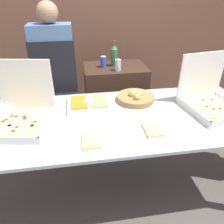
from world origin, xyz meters
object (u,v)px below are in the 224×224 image
object	(u,v)px
paper_plate_front_right	(153,130)
soda_can_silver	(118,65)
pizza_box_far_left	(211,99)
person_server_vest	(56,79)
pizza_box_near_left	(21,113)
veggie_tray	(89,103)
soda_can_colored	(103,62)
bread_basket	(135,97)
paper_plate_front_center	(91,141)
soda_bottle	(114,55)

from	to	relation	value
paper_plate_front_right	soda_can_silver	bearing A→B (deg)	94.25
pizza_box_far_left	person_server_vest	xyz separation A→B (m)	(-1.34, 0.68, 0.00)
paper_plate_front_right	person_server_vest	world-z (taller)	person_server_vest
pizza_box_near_left	veggie_tray	distance (m)	0.57
pizza_box_near_left	soda_can_colored	xyz separation A→B (m)	(0.74, 0.87, 0.10)
bread_basket	soda_can_silver	world-z (taller)	soda_can_silver
pizza_box_near_left	bread_basket	distance (m)	0.99
pizza_box_far_left	paper_plate_front_center	bearing A→B (deg)	-171.38
soda_can_silver	soda_can_colored	world-z (taller)	same
pizza_box_near_left	soda_can_silver	world-z (taller)	pizza_box_near_left
pizza_box_far_left	soda_bottle	bearing A→B (deg)	117.94
bread_basket	paper_plate_front_center	bearing A→B (deg)	-128.50
soda_bottle	person_server_vest	xyz separation A→B (m)	(-0.65, -0.23, -0.16)
pizza_box_near_left	paper_plate_front_center	xyz separation A→B (m)	(0.51, -0.34, -0.07)
pizza_box_near_left	paper_plate_front_center	bearing A→B (deg)	-24.09
veggie_tray	person_server_vest	xyz separation A→B (m)	(-0.31, 0.49, 0.06)
soda_bottle	person_server_vest	bearing A→B (deg)	-160.74
bread_basket	soda_can_colored	world-z (taller)	soda_can_colored
veggie_tray	paper_plate_front_center	bearing A→B (deg)	-92.10
bread_basket	soda_can_silver	distance (m)	0.54
pizza_box_near_left	veggie_tray	size ratio (longest dim) A/B	1.41
paper_plate_front_center	person_server_vest	size ratio (longest dim) A/B	0.13
paper_plate_front_right	soda_can_silver	xyz separation A→B (m)	(-0.08, 1.02, 0.16)
soda_can_silver	soda_can_colored	xyz separation A→B (m)	(-0.14, 0.14, 0.00)
soda_bottle	soda_can_silver	bearing A→B (deg)	-85.10
soda_bottle	soda_can_silver	distance (m)	0.18
soda_bottle	pizza_box_far_left	bearing A→B (deg)	-52.82
pizza_box_near_left	paper_plate_front_right	world-z (taller)	pizza_box_near_left
pizza_box_near_left	person_server_vest	bearing A→B (deg)	81.61
pizza_box_far_left	pizza_box_near_left	bearing A→B (deg)	170.58
pizza_box_far_left	soda_bottle	size ratio (longest dim) A/B	1.83
pizza_box_near_left	paper_plate_front_right	size ratio (longest dim) A/B	2.59
pizza_box_far_left	soda_can_colored	distance (m)	1.21
person_server_vest	soda_bottle	bearing A→B (deg)	-160.74
soda_bottle	soda_can_silver	world-z (taller)	soda_bottle
pizza_box_near_left	bread_basket	size ratio (longest dim) A/B	1.57
person_server_vest	bread_basket	bearing A→B (deg)	148.03
paper_plate_front_right	paper_plate_front_center	world-z (taller)	same
paper_plate_front_right	soda_bottle	xyz separation A→B (m)	(-0.09, 1.19, 0.23)
veggie_tray	soda_bottle	size ratio (longest dim) A/B	1.33
paper_plate_front_right	soda_can_colored	size ratio (longest dim) A/B	1.67
soda_bottle	person_server_vest	distance (m)	0.70
person_server_vest	paper_plate_front_center	bearing A→B (deg)	105.63
soda_can_silver	soda_can_colored	distance (m)	0.20
paper_plate_front_center	person_server_vest	world-z (taller)	person_server_vest
bread_basket	soda_bottle	xyz separation A→B (m)	(-0.09, 0.69, 0.21)
paper_plate_front_center	pizza_box_far_left	bearing A→B (deg)	17.86
soda_can_silver	soda_can_colored	bearing A→B (deg)	136.37
veggie_tray	paper_plate_front_right	bearing A→B (deg)	-47.39
soda_bottle	soda_can_colored	world-z (taller)	soda_bottle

